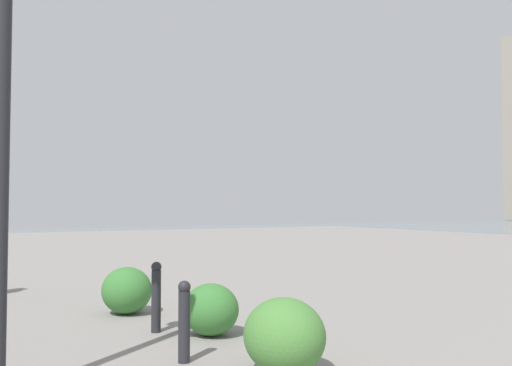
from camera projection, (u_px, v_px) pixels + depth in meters
lamppost at (2, 65)px, 4.63m from camera, size 0.98×0.28×4.16m
bollard_near at (184, 320)px, 5.67m from camera, size 0.13×0.13×0.83m
bollard_mid at (156, 295)px, 7.02m from camera, size 0.13×0.13×0.88m
shrub_low at (284, 336)px, 5.28m from camera, size 0.84×0.76×0.72m
shrub_round at (211, 309)px, 6.85m from camera, size 0.74×0.67×0.63m
shrub_wide at (127, 290)px, 8.22m from camera, size 0.81×0.73×0.68m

